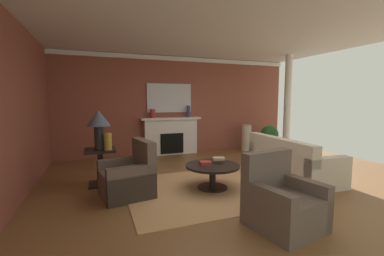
{
  "coord_description": "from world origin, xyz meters",
  "views": [
    {
      "loc": [
        -2.32,
        -4.36,
        1.64
      ],
      "look_at": [
        -0.28,
        1.13,
        1.0
      ],
      "focal_mm": 24.13,
      "sensor_mm": 36.0,
      "label": 1
    }
  ],
  "objects_px": {
    "armchair_facing_fireplace": "(282,204)",
    "coffee_table": "(213,171)",
    "side_table": "(100,165)",
    "potted_plant": "(269,136)",
    "mantel_mirror": "(169,98)",
    "vase_mantel_right": "(189,111)",
    "fireplace": "(171,137)",
    "sofa": "(291,163)",
    "armchair_near_window": "(129,178)",
    "vase_mantel_left": "(153,114)",
    "vase_tall_corner": "(246,138)",
    "table_lamp": "(99,122)",
    "vase_on_side_table": "(108,141)"
  },
  "relations": [
    {
      "from": "side_table",
      "to": "fireplace",
      "type": "bearing_deg",
      "value": 47.92
    },
    {
      "from": "mantel_mirror",
      "to": "side_table",
      "type": "xyz_separation_m",
      "value": [
        -2.05,
        -2.39,
        -1.3
      ]
    },
    {
      "from": "fireplace",
      "to": "potted_plant",
      "type": "height_order",
      "value": "fireplace"
    },
    {
      "from": "armchair_facing_fireplace",
      "to": "table_lamp",
      "type": "xyz_separation_m",
      "value": [
        -2.17,
        2.58,
        0.92
      ]
    },
    {
      "from": "fireplace",
      "to": "potted_plant",
      "type": "relative_size",
      "value": 2.16
    },
    {
      "from": "sofa",
      "to": "vase_mantel_right",
      "type": "xyz_separation_m",
      "value": [
        -1.23,
        3.06,
        1.0
      ]
    },
    {
      "from": "armchair_near_window",
      "to": "potted_plant",
      "type": "height_order",
      "value": "armchair_near_window"
    },
    {
      "from": "armchair_facing_fireplace",
      "to": "coffee_table",
      "type": "distance_m",
      "value": 1.65
    },
    {
      "from": "mantel_mirror",
      "to": "vase_mantel_right",
      "type": "xyz_separation_m",
      "value": [
        0.55,
        -0.17,
        -0.4
      ]
    },
    {
      "from": "side_table",
      "to": "armchair_facing_fireplace",
      "type": "bearing_deg",
      "value": -49.92
    },
    {
      "from": "vase_on_side_table",
      "to": "table_lamp",
      "type": "bearing_deg",
      "value": 141.34
    },
    {
      "from": "fireplace",
      "to": "mantel_mirror",
      "type": "relative_size",
      "value": 1.32
    },
    {
      "from": "coffee_table",
      "to": "vase_mantel_left",
      "type": "height_order",
      "value": "vase_mantel_left"
    },
    {
      "from": "vase_mantel_left",
      "to": "vase_tall_corner",
      "type": "xyz_separation_m",
      "value": [
        3.0,
        -0.25,
        -0.83
      ]
    },
    {
      "from": "sofa",
      "to": "side_table",
      "type": "height_order",
      "value": "sofa"
    },
    {
      "from": "armchair_facing_fireplace",
      "to": "vase_tall_corner",
      "type": "bearing_deg",
      "value": 62.86
    },
    {
      "from": "fireplace",
      "to": "vase_mantel_right",
      "type": "xyz_separation_m",
      "value": [
        0.55,
        -0.05,
        0.76
      ]
    },
    {
      "from": "armchair_facing_fireplace",
      "to": "coffee_table",
      "type": "relative_size",
      "value": 0.95
    },
    {
      "from": "armchair_near_window",
      "to": "vase_mantel_right",
      "type": "bearing_deg",
      "value": 54.24
    },
    {
      "from": "fireplace",
      "to": "vase_tall_corner",
      "type": "xyz_separation_m",
      "value": [
        2.45,
        -0.3,
        -0.11
      ]
    },
    {
      "from": "sofa",
      "to": "vase_on_side_table",
      "type": "relative_size",
      "value": 6.67
    },
    {
      "from": "side_table",
      "to": "vase_tall_corner",
      "type": "bearing_deg",
      "value": 23.63
    },
    {
      "from": "sofa",
      "to": "vase_on_side_table",
      "type": "distance_m",
      "value": 3.79
    },
    {
      "from": "side_table",
      "to": "vase_tall_corner",
      "type": "xyz_separation_m",
      "value": [
        4.5,
        1.97,
        0.02
      ]
    },
    {
      "from": "vase_mantel_left",
      "to": "side_table",
      "type": "bearing_deg",
      "value": -124.02
    },
    {
      "from": "side_table",
      "to": "potted_plant",
      "type": "relative_size",
      "value": 0.84
    },
    {
      "from": "mantel_mirror",
      "to": "sofa",
      "type": "height_order",
      "value": "mantel_mirror"
    },
    {
      "from": "sofa",
      "to": "table_lamp",
      "type": "relative_size",
      "value": 2.86
    },
    {
      "from": "mantel_mirror",
      "to": "armchair_facing_fireplace",
      "type": "distance_m",
      "value": 5.16
    },
    {
      "from": "mantel_mirror",
      "to": "side_table",
      "type": "relative_size",
      "value": 1.94
    },
    {
      "from": "fireplace",
      "to": "vase_mantel_right",
      "type": "bearing_deg",
      "value": -5.11
    },
    {
      "from": "side_table",
      "to": "table_lamp",
      "type": "height_order",
      "value": "table_lamp"
    },
    {
      "from": "table_lamp",
      "to": "vase_on_side_table",
      "type": "height_order",
      "value": "table_lamp"
    },
    {
      "from": "potted_plant",
      "to": "vase_tall_corner",
      "type": "bearing_deg",
      "value": 147.0
    },
    {
      "from": "armchair_facing_fireplace",
      "to": "coffee_table",
      "type": "bearing_deg",
      "value": 98.0
    },
    {
      "from": "mantel_mirror",
      "to": "vase_tall_corner",
      "type": "relative_size",
      "value": 1.62
    },
    {
      "from": "fireplace",
      "to": "armchair_near_window",
      "type": "relative_size",
      "value": 1.89
    },
    {
      "from": "sofa",
      "to": "vase_tall_corner",
      "type": "xyz_separation_m",
      "value": [
        0.67,
        2.81,
        0.12
      ]
    },
    {
      "from": "vase_mantel_right",
      "to": "vase_mantel_left",
      "type": "height_order",
      "value": "vase_mantel_right"
    },
    {
      "from": "armchair_near_window",
      "to": "vase_tall_corner",
      "type": "height_order",
      "value": "armchair_near_window"
    },
    {
      "from": "coffee_table",
      "to": "side_table",
      "type": "xyz_separation_m",
      "value": [
        -1.94,
        0.94,
        0.06
      ]
    },
    {
      "from": "table_lamp",
      "to": "vase_mantel_right",
      "type": "bearing_deg",
      "value": 40.5
    },
    {
      "from": "armchair_near_window",
      "to": "vase_tall_corner",
      "type": "bearing_deg",
      "value": 34.06
    },
    {
      "from": "vase_tall_corner",
      "to": "potted_plant",
      "type": "distance_m",
      "value": 0.72
    },
    {
      "from": "armchair_near_window",
      "to": "coffee_table",
      "type": "bearing_deg",
      "value": -6.41
    },
    {
      "from": "mantel_mirror",
      "to": "vase_mantel_left",
      "type": "relative_size",
      "value": 5.26
    },
    {
      "from": "fireplace",
      "to": "sofa",
      "type": "bearing_deg",
      "value": -60.26
    },
    {
      "from": "mantel_mirror",
      "to": "sofa",
      "type": "distance_m",
      "value": 3.94
    },
    {
      "from": "vase_tall_corner",
      "to": "vase_on_side_table",
      "type": "xyz_separation_m",
      "value": [
        -4.35,
        -2.09,
        0.44
      ]
    },
    {
      "from": "table_lamp",
      "to": "vase_on_side_table",
      "type": "xyz_separation_m",
      "value": [
        0.15,
        -0.12,
        -0.36
      ]
    }
  ]
}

